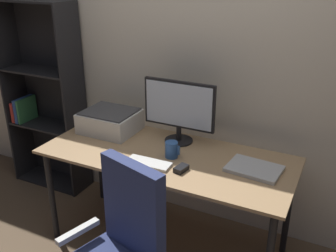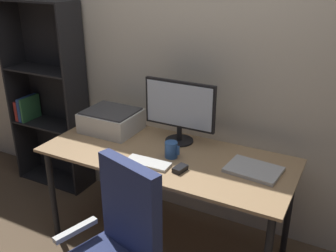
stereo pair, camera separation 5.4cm
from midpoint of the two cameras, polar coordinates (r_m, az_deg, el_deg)
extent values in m
plane|color=brown|center=(2.97, 0.35, -16.99)|extent=(12.00, 12.00, 0.00)
cube|color=beige|center=(2.82, 5.44, 10.46)|extent=(6.40, 0.10, 2.60)
cube|color=tan|center=(2.56, 0.39, -4.39)|extent=(1.68, 0.72, 0.02)
cylinder|color=black|center=(2.95, -16.23, -9.72)|extent=(0.04, 0.04, 0.72)
cylinder|color=black|center=(3.33, -9.28, -5.00)|extent=(0.04, 0.04, 0.72)
cylinder|color=black|center=(2.80, 17.99, -11.85)|extent=(0.04, 0.04, 0.72)
cylinder|color=black|center=(2.73, 2.25, -2.16)|extent=(0.20, 0.20, 0.01)
cylinder|color=black|center=(2.71, 2.26, -1.09)|extent=(0.04, 0.04, 0.10)
cube|color=black|center=(2.63, 2.34, 3.20)|extent=(0.52, 0.03, 0.33)
cube|color=silver|center=(2.62, 2.20, 3.10)|extent=(0.49, 0.01, 0.30)
cube|color=silver|center=(2.43, -2.36, -5.48)|extent=(0.29, 0.12, 0.02)
cube|color=black|center=(2.35, 2.48, -6.36)|extent=(0.07, 0.11, 0.03)
cylinder|color=#285193|center=(2.50, 1.10, -3.54)|extent=(0.08, 0.08, 0.11)
cube|color=#285193|center=(2.47, 2.14, -3.67)|extent=(0.02, 0.01, 0.06)
cube|color=#B7BABC|center=(2.42, 13.21, -6.32)|extent=(0.34, 0.26, 0.02)
cube|color=silver|center=(2.91, -7.85, 0.74)|extent=(0.40, 0.34, 0.15)
cube|color=#424244|center=(2.88, -7.94, 2.23)|extent=(0.37, 0.31, 0.01)
cube|color=navy|center=(2.03, -4.83, -11.92)|extent=(0.40, 0.18, 0.52)
cube|color=silver|center=(2.20, -12.80, -14.82)|extent=(0.11, 0.26, 0.03)
cube|color=black|center=(3.76, -20.85, 4.71)|extent=(0.02, 0.28, 1.65)
cube|color=black|center=(3.29, -12.80, 3.20)|extent=(0.02, 0.28, 1.65)
cube|color=black|center=(3.61, -15.63, 4.66)|extent=(0.70, 0.01, 1.65)
cube|color=black|center=(3.85, -15.68, -7.51)|extent=(0.66, 0.26, 0.02)
cube|color=black|center=(3.60, -16.63, 0.31)|extent=(0.66, 0.26, 0.02)
cube|color=black|center=(3.45, -17.57, 7.89)|extent=(0.66, 0.26, 0.02)
cube|color=black|center=(3.35, -18.77, 17.27)|extent=(0.66, 0.26, 0.02)
cube|color=#B22D28|center=(3.76, -20.07, 2.43)|extent=(0.03, 0.22, 0.18)
cube|color=#28478C|center=(3.72, -19.68, 2.57)|extent=(0.03, 0.22, 0.22)
cube|color=#337242|center=(3.70, -19.32, 2.50)|extent=(0.02, 0.22, 0.22)
camera|label=1|loc=(0.03, -89.38, 0.26)|focal=41.10mm
camera|label=2|loc=(0.03, 90.62, -0.26)|focal=41.10mm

